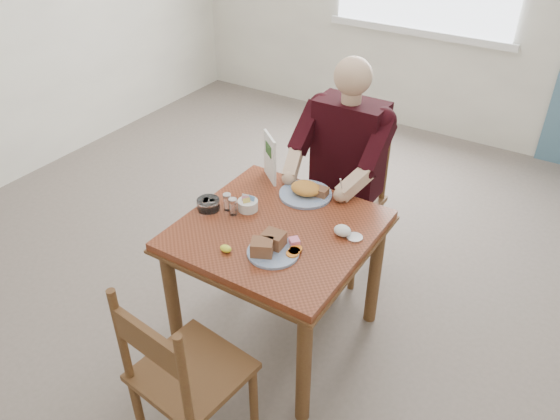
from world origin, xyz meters
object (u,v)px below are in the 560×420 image
Objects in this scene: diner at (343,157)px; chair_far at (346,199)px; near_plate at (272,247)px; far_plate at (307,191)px; chair_near at (183,377)px; table at (277,244)px.

chair_far is at bearing 90.01° from diner.
near_plate is 0.52m from far_plate.
diner is 0.39m from far_plate.
chair_far is 3.11× the size of near_plate.
near_plate is (0.09, -0.89, -0.03)m from diner.
chair_near is 0.68m from near_plate.
diner is (0.00, -0.09, 0.33)m from chair_far.
chair_near reaches higher than table.
diner reaches higher than far_plate.
chair_near is 1.15m from far_plate.
diner is (-0.04, 1.50, 0.33)m from chair_near.
table is 0.97× the size of chair_near.
diner is 4.60× the size of far_plate.
chair_far and chair_near have the same top height.
far_plate is (-0.02, -0.47, 0.30)m from chair_far.
chair_far reaches higher than near_plate.
chair_near is 3.15× the size of far_plate.
table is 0.81m from chair_near.
chair_near reaches higher than near_plate.
chair_near is (0.04, -0.79, -0.16)m from table.
table is 3.05× the size of far_plate.
chair_near is at bearing -88.47° from chair_far.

